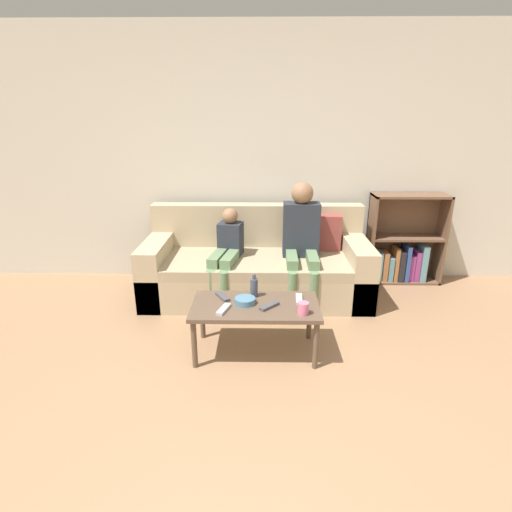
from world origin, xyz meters
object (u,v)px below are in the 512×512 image
Objects in this scene: tv_remote_3 at (299,299)px; snack_bowl at (245,301)px; person_child at (227,252)px; cup_near at (303,308)px; tv_remote_1 at (224,309)px; coffee_table at (255,310)px; couch at (257,267)px; tv_remote_0 at (269,306)px; bottle at (254,287)px; bookshelf at (402,249)px; person_adult at (301,235)px; tv_remote_2 at (222,297)px.

tv_remote_3 is 1.12× the size of snack_bowl.
person_child is 1.05m from tv_remote_3.
cup_near is (0.63, -1.06, -0.06)m from person_child.
snack_bowl is at bearing 56.39° from tv_remote_1.
tv_remote_1 is (-0.23, -0.10, 0.06)m from coffee_table.
cup_near is 0.51× the size of tv_remote_1.
couch is at bearing 37.83° from person_child.
snack_bowl is at bearing 158.73° from cup_near.
coffee_table is at bearing 42.00° from tv_remote_1.
tv_remote_3 is (0.23, 0.12, 0.00)m from tv_remote_0.
coffee_table is at bearing 156.84° from cup_near.
coffee_table is at bearing -84.86° from bottle.
tv_remote_1 is 0.33m from bottle.
cup_near is at bearing -74.51° from couch.
couch is 24.30× the size of cup_near.
bookshelf is 0.84× the size of person_adult.
bottle is at bearing -59.67° from person_child.
snack_bowl is (-0.41, -0.06, 0.01)m from tv_remote_3.
snack_bowl is at bearing -169.15° from tv_remote_3.
person_child reaches higher than cup_near.
person_child reaches higher than tv_remote_3.
person_adult is 7.41× the size of tv_remote_0.
bottle is at bearing 66.71° from tv_remote_1.
tv_remote_3 is at bearing -131.71° from bookshelf.
couch is 1.06m from snack_bowl.
couch is 0.39m from person_child.
couch reaches higher than cup_near.
couch is 14.13× the size of tv_remote_0.
person_child reaches higher than tv_remote_2.
person_adult is 1.28m from tv_remote_1.
couch is 12.36× the size of tv_remote_1.
bookshelf reaches higher than cup_near.
tv_remote_1 is at bearing -125.50° from tv_remote_0.
coffee_table is 0.98m from person_child.
bookshelf reaches higher than tv_remote_1.
bookshelf is 1.94m from person_child.
tv_remote_3 is at bearing -11.06° from bottle.
person_adult is 1.13m from tv_remote_2.
cup_near reaches higher than snack_bowl.
snack_bowl is (0.18, -0.09, 0.01)m from tv_remote_2.
coffee_table is 0.25m from tv_remote_1.
snack_bowl is at bearing -138.72° from bookshelf.
bookshelf is at bearing 5.04° from tv_remote_2.
tv_remote_3 is at bearing 12.70° from coffee_table.
person_adult reaches higher than tv_remote_2.
person_adult is 12.74× the size of cup_near.
cup_near is at bearing -23.16° from coffee_table.
person_adult is 0.73m from person_child.
coffee_table is at bearing -12.46° from snack_bowl.
bookshelf is 2.38m from tv_remote_1.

